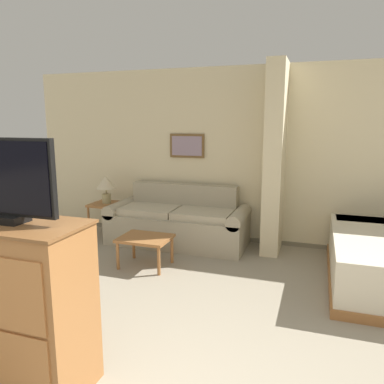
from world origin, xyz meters
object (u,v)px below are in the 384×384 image
Objects in this scene: couch at (178,222)px; table_lamp at (106,184)px; tv at (5,181)px; coffee_table at (145,241)px; tv_dresser at (16,305)px.

table_lamp reaches higher than couch.
table_lamp is (-1.22, 0.01, 0.51)m from couch.
couch is 2.70× the size of tv.
coffee_table is 1.60m from table_lamp.
table_lamp is at bearing 111.45° from tv.
coffee_table is at bearing -40.88° from table_lamp.
tv_dresser is (0.12, -2.23, 0.25)m from coffee_table.
coffee_table is 0.83× the size of tv.
coffee_table is 0.54× the size of tv_dresser.
couch is 3.23m from tv_dresser.
tv reaches higher than tv_dresser.
table_lamp is (-1.15, 1.00, 0.50)m from coffee_table.
table_lamp is 3.48m from tv_dresser.
coffee_table is at bearing 92.97° from tv.
tv reaches higher than table_lamp.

